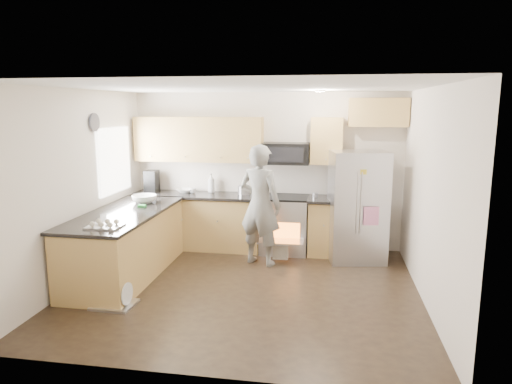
% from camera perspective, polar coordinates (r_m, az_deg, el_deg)
% --- Properties ---
extents(ground, '(4.50, 4.50, 0.00)m').
position_cam_1_polar(ground, '(6.14, -1.47, -12.06)').
color(ground, black).
rests_on(ground, ground).
extents(room_shell, '(4.54, 4.04, 2.62)m').
position_cam_1_polar(room_shell, '(5.73, -1.89, 3.68)').
color(room_shell, silver).
rests_on(room_shell, ground).
extents(back_cabinet_run, '(4.45, 0.64, 2.50)m').
position_cam_1_polar(back_cabinet_run, '(7.62, -3.40, 0.01)').
color(back_cabinet_run, tan).
rests_on(back_cabinet_run, ground).
extents(peninsula, '(0.96, 2.36, 1.04)m').
position_cam_1_polar(peninsula, '(6.73, -15.95, -6.21)').
color(peninsula, tan).
rests_on(peninsula, ground).
extents(stove_range, '(0.76, 0.97, 1.79)m').
position_cam_1_polar(stove_range, '(7.48, 3.56, -2.46)').
color(stove_range, '#B7B7BC').
rests_on(stove_range, ground).
extents(refrigerator, '(0.94, 0.78, 1.71)m').
position_cam_1_polar(refrigerator, '(7.19, 12.56, -1.79)').
color(refrigerator, '#B7B7BC').
rests_on(refrigerator, ground).
extents(person, '(0.78, 0.64, 1.83)m').
position_cam_1_polar(person, '(6.83, 0.51, -1.64)').
color(person, gray).
rests_on(person, ground).
extents(dish_rack, '(0.50, 0.40, 0.30)m').
position_cam_1_polar(dish_rack, '(5.90, -17.33, -12.69)').
color(dish_rack, '#B7B7BC').
rests_on(dish_rack, ground).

